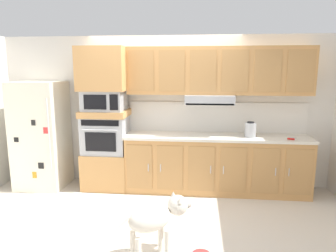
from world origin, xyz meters
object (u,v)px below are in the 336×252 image
object	(u,v)px
electric_kettle	(250,130)
dog	(156,218)
refrigerator	(41,135)
screwdriver	(291,139)
microwave	(105,100)
built_in_oven	(106,134)

from	to	relation	value
electric_kettle	dog	distance (m)	2.29
refrigerator	screwdriver	world-z (taller)	refrigerator
microwave	electric_kettle	world-z (taller)	microwave
screwdriver	electric_kettle	bearing A→B (deg)	166.81
built_in_oven	microwave	xyz separation A→B (m)	(0.00, -0.00, 0.56)
refrigerator	screwdriver	xyz separation A→B (m)	(3.98, -0.12, 0.05)
microwave	electric_kettle	size ratio (longest dim) A/B	2.68
built_in_oven	electric_kettle	size ratio (longest dim) A/B	2.92
electric_kettle	built_in_oven	bearing A→B (deg)	178.83
refrigerator	microwave	xyz separation A→B (m)	(1.09, 0.07, 0.58)
built_in_oven	microwave	distance (m)	0.56
screwdriver	electric_kettle	size ratio (longest dim) A/B	0.68
refrigerator	built_in_oven	xyz separation A→B (m)	(1.09, 0.07, 0.02)
microwave	screwdriver	world-z (taller)	microwave
refrigerator	electric_kettle	size ratio (longest dim) A/B	7.33
electric_kettle	dog	xyz separation A→B (m)	(-1.21, -1.85, -0.59)
built_in_oven	electric_kettle	xyz separation A→B (m)	(2.31, -0.05, 0.13)
screwdriver	dog	world-z (taller)	screwdriver
screwdriver	dog	xyz separation A→B (m)	(-1.79, -1.71, -0.49)
electric_kettle	screwdriver	bearing A→B (deg)	-13.19
refrigerator	built_in_oven	distance (m)	1.09
built_in_oven	refrigerator	bearing A→B (deg)	-176.44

